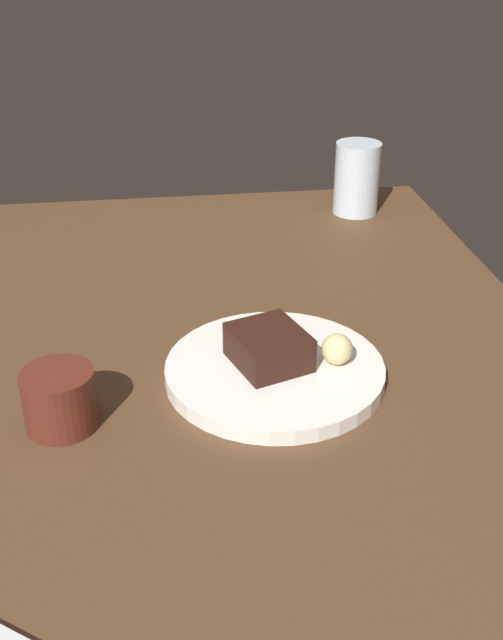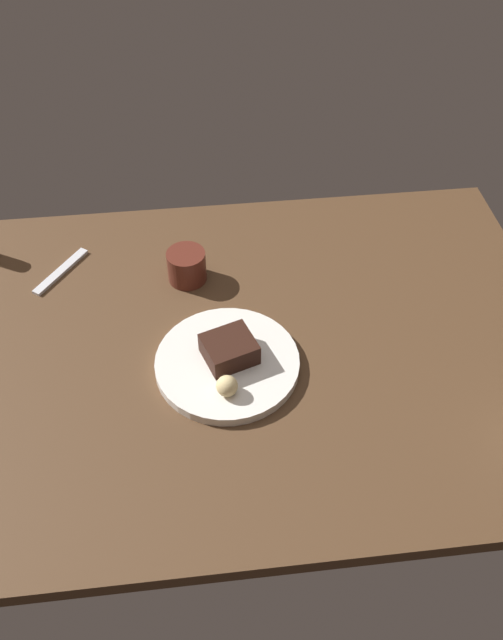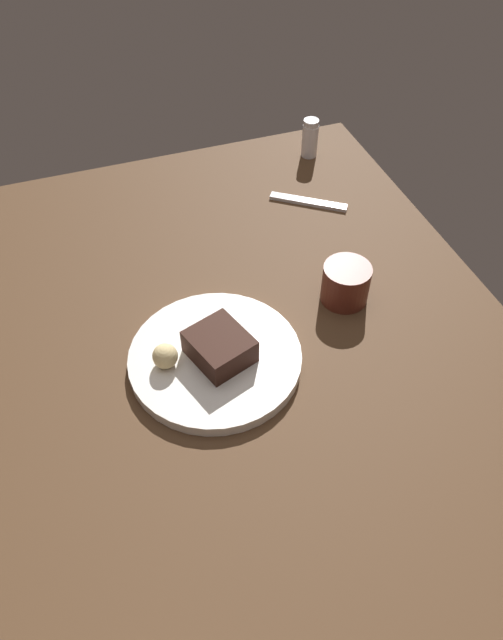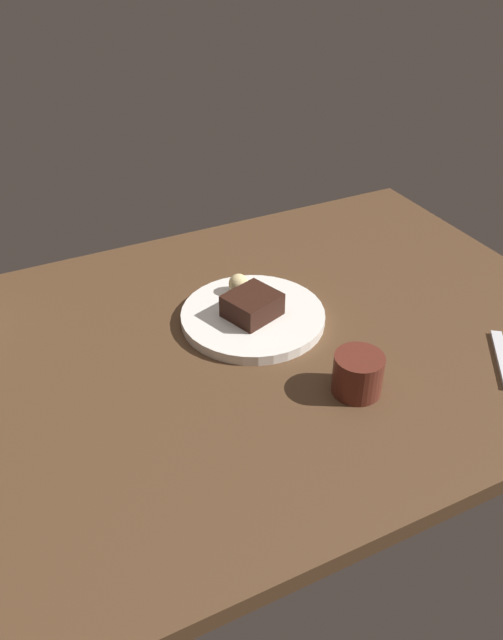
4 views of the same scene
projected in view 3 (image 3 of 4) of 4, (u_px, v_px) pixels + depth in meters
dining_table at (256, 374)px, 88.50cm from camera, size 120.00×84.00×3.00cm
dessert_plate at (215, 358)px, 87.44cm from camera, size 25.50×25.50×1.84cm
chocolate_cake_slice at (220, 347)px, 85.08cm from camera, size 10.63×10.06×4.13cm
bread_roll at (165, 356)px, 84.21cm from camera, size 3.66×3.66×3.66cm
salt_shaker at (310, 138)px, 122.95cm from camera, size 3.33×3.33×8.06cm
coffee_cup at (346, 283)px, 94.77cm from camera, size 7.68×7.68×6.57cm
dessert_spoon at (308, 202)px, 114.21cm from camera, size 10.21×13.24×0.70cm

